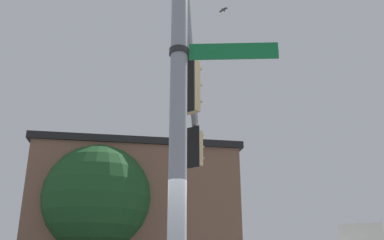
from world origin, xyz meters
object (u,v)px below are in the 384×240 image
traffic_light_nearest_pole (189,86)px  bird_flying (223,10)px  traffic_light_mid_inner (196,148)px  street_name_sign (212,52)px

traffic_light_nearest_pole → bird_flying: (-1.09, 3.13, 3.91)m
traffic_light_mid_inner → bird_flying: bird_flying is taller
bird_flying → traffic_light_nearest_pole: bearing=-70.8°
traffic_light_mid_inner → bird_flying: 4.19m
traffic_light_nearest_pole → traffic_light_mid_inner: 4.42m
traffic_light_nearest_pole → traffic_light_mid_inner: same height
traffic_light_nearest_pole → street_name_sign: size_ratio=1.12×
traffic_light_mid_inner → street_name_sign: (4.28, -5.50, -0.68)m
street_name_sign → traffic_light_mid_inner: bearing=127.9°
street_name_sign → bird_flying: size_ratio=4.17×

